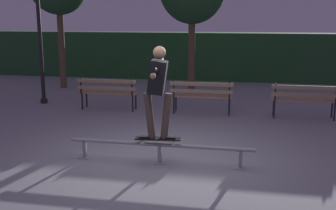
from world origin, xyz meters
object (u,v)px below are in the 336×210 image
grind_rail (160,148)px  park_bench_leftmost (108,90)px  park_bench_right_center (304,97)px  skateboard (158,139)px  lamp_post_left (39,16)px  skateboarder (158,85)px  park_bench_left_center (202,94)px

grind_rail → park_bench_leftmost: (-2.24, 3.74, 0.27)m
grind_rail → park_bench_right_center: 4.68m
grind_rail → skateboard: bearing=-180.0°
park_bench_right_center → lamp_post_left: (-7.17, 0.50, 1.94)m
skateboarder → park_bench_left_center: 3.84m
skateboarder → lamp_post_left: bearing=135.7°
park_bench_left_center → park_bench_leftmost: bearing=180.0°
skateboard → lamp_post_left: 6.41m
park_bench_right_center → lamp_post_left: 7.45m
skateboarder → park_bench_right_center: 4.76m
grind_rail → park_bench_right_center: park_bench_right_center is taller
park_bench_leftmost → park_bench_left_center: bearing=0.0°
skateboarder → skateboard: bearing=-173.4°
park_bench_left_center → lamp_post_left: (-4.65, 0.50, 1.94)m
park_bench_right_center → lamp_post_left: lamp_post_left is taller
lamp_post_left → park_bench_leftmost: bearing=-13.2°
park_bench_left_center → skateboard: bearing=-94.7°
skateboard → skateboarder: (0.00, 0.00, 0.94)m
skateboarder → lamp_post_left: size_ratio=0.40×
park_bench_left_center → skateboarder: bearing=-94.6°
skateboarder → park_bench_leftmost: 4.43m
grind_rail → park_bench_leftmost: 4.37m
park_bench_right_center → grind_rail: bearing=-126.7°
grind_rail → park_bench_left_center: park_bench_left_center is taller
skateboard → park_bench_left_center: size_ratio=0.50×
grind_rail → lamp_post_left: 6.49m
skateboard → lamp_post_left: lamp_post_left is taller
skateboard → park_bench_leftmost: park_bench_leftmost is taller
skateboard → park_bench_left_center: park_bench_left_center is taller
grind_rail → skateboarder: skateboarder is taller
park_bench_left_center → lamp_post_left: 5.07m
skateboarder → park_bench_right_center: skateboarder is taller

